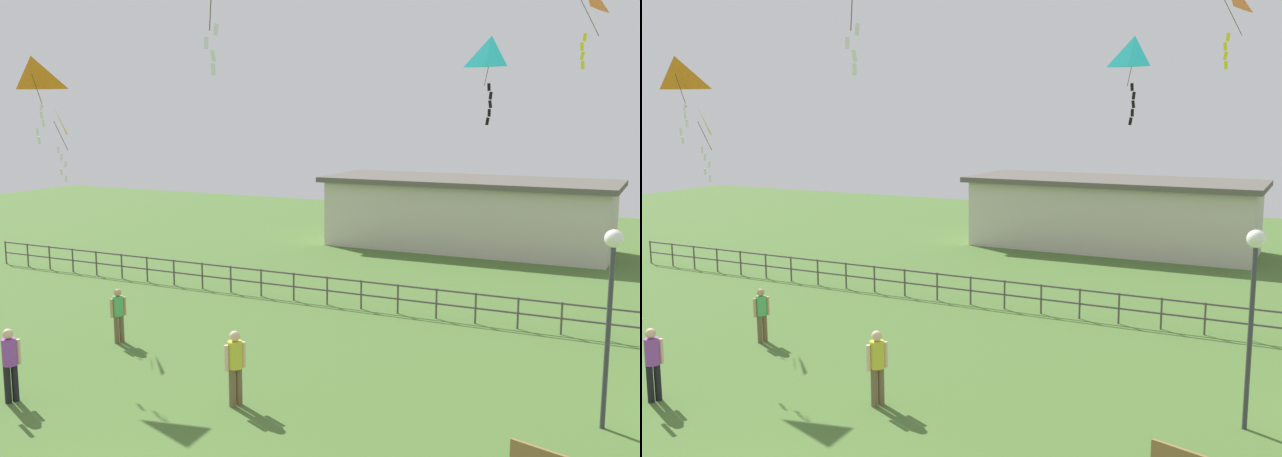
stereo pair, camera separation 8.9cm
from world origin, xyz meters
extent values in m
cylinder|color=#38383D|center=(6.08, 7.83, 1.86)|extent=(0.10, 0.10, 3.72)
sphere|color=white|center=(6.08, 7.83, 3.87)|extent=(0.36, 0.36, 0.36)
cylinder|color=black|center=(-5.68, 3.44, 0.42)|extent=(0.14, 0.14, 0.84)
cylinder|color=black|center=(-5.63, 3.59, 0.42)|extent=(0.14, 0.14, 0.84)
cylinder|color=purple|center=(-5.65, 3.51, 1.13)|extent=(0.31, 0.31, 0.59)
sphere|color=beige|center=(-5.65, 3.51, 1.54)|extent=(0.22, 0.22, 0.22)
cylinder|color=beige|center=(-5.59, 3.71, 1.10)|extent=(0.09, 0.09, 0.56)
cylinder|color=brown|center=(-1.19, 5.45, 0.42)|extent=(0.14, 0.14, 0.85)
cylinder|color=brown|center=(-1.11, 5.60, 0.42)|extent=(0.14, 0.14, 0.85)
cylinder|color=gold|center=(-1.15, 5.52, 1.15)|extent=(0.31, 0.31, 0.60)
sphere|color=beige|center=(-1.15, 5.52, 1.56)|extent=(0.23, 0.23, 0.23)
cylinder|color=beige|center=(-1.25, 5.34, 1.11)|extent=(0.09, 0.09, 0.57)
cylinder|color=beige|center=(-1.05, 5.70, 1.11)|extent=(0.09, 0.09, 0.57)
cylinder|color=brown|center=(-6.46, 7.75, 0.38)|extent=(0.13, 0.13, 0.77)
cylinder|color=brown|center=(-6.40, 7.89, 0.38)|extent=(0.13, 0.13, 0.77)
cylinder|color=#4CB259|center=(-6.43, 7.82, 1.04)|extent=(0.28, 0.28, 0.54)
sphere|color=tan|center=(-6.43, 7.82, 1.41)|extent=(0.21, 0.21, 0.21)
cylinder|color=tan|center=(-6.51, 7.65, 1.00)|extent=(0.08, 0.08, 0.51)
cylinder|color=tan|center=(-6.35, 7.99, 1.00)|extent=(0.08, 0.08, 0.51)
cube|color=white|center=(-0.03, 3.43, 7.66)|extent=(0.12, 0.03, 0.21)
cube|color=white|center=(-0.18, 3.35, 7.44)|extent=(0.08, 0.03, 0.20)
cube|color=white|center=(-0.08, 3.40, 7.22)|extent=(0.11, 0.03, 0.21)
cube|color=white|center=(-0.08, 3.40, 7.00)|extent=(0.08, 0.02, 0.20)
cylinder|color=#4C381E|center=(4.85, 12.07, 8.62)|extent=(0.58, 0.13, 1.08)
cube|color=yellow|center=(4.81, 12.05, 8.07)|extent=(0.09, 0.03, 0.20)
cube|color=yellow|center=(4.76, 12.02, 7.85)|extent=(0.10, 0.02, 0.21)
cube|color=yellow|center=(4.78, 12.03, 7.63)|extent=(0.11, 0.04, 0.21)
cube|color=yellow|center=(4.80, 12.04, 7.41)|extent=(0.09, 0.02, 0.20)
pyramid|color=#19B2B2|center=(2.47, 12.38, 7.77)|extent=(0.85, 0.56, 0.83)
cylinder|color=#4C381E|center=(2.45, 12.13, 7.35)|extent=(0.05, 0.51, 0.83)
cube|color=black|center=(2.50, 12.15, 6.92)|extent=(0.10, 0.03, 0.20)
cube|color=black|center=(2.54, 12.18, 6.70)|extent=(0.10, 0.02, 0.21)
cube|color=black|center=(2.54, 12.17, 6.48)|extent=(0.10, 0.03, 0.21)
cube|color=black|center=(2.52, 12.17, 6.26)|extent=(0.09, 0.03, 0.20)
cube|color=black|center=(2.49, 12.15, 6.04)|extent=(0.11, 0.03, 0.21)
pyramid|color=orange|center=(-8.20, 6.94, 7.26)|extent=(1.21, 0.64, 0.85)
cylinder|color=#4C381E|center=(-8.24, 7.13, 6.84)|extent=(0.10, 0.41, 0.85)
cube|color=white|center=(-8.17, 7.17, 6.42)|extent=(0.11, 0.04, 0.21)
cube|color=white|center=(-8.18, 7.16, 6.20)|extent=(0.12, 0.03, 0.21)
cube|color=white|center=(-8.15, 7.18, 5.98)|extent=(0.09, 0.01, 0.20)
cube|color=white|center=(-8.30, 7.10, 5.76)|extent=(0.11, 0.02, 0.21)
cube|color=white|center=(-8.27, 7.12, 5.54)|extent=(0.10, 0.04, 0.20)
pyramid|color=yellow|center=(-9.91, 9.24, 6.00)|extent=(1.02, 0.97, 0.88)
cylinder|color=#4C381E|center=(-9.79, 9.38, 5.56)|extent=(0.26, 0.29, 0.88)
cube|color=white|center=(-9.89, 9.33, 5.14)|extent=(0.11, 0.04, 0.21)
cube|color=white|center=(-9.81, 9.37, 4.92)|extent=(0.12, 0.02, 0.21)
cube|color=white|center=(-9.71, 9.42, 4.70)|extent=(0.09, 0.03, 0.20)
cube|color=white|center=(-9.84, 9.35, 4.48)|extent=(0.11, 0.05, 0.21)
cube|color=white|center=(-9.72, 9.41, 4.26)|extent=(0.10, 0.03, 0.20)
cylinder|color=#4C4742|center=(-18.01, 14.00, 0.47)|extent=(0.06, 0.06, 0.95)
cylinder|color=#4C4742|center=(-16.74, 14.00, 0.47)|extent=(0.06, 0.06, 0.95)
cylinder|color=#4C4742|center=(-15.51, 14.00, 0.47)|extent=(0.06, 0.06, 0.95)
cylinder|color=#4C4742|center=(-14.26, 14.00, 0.47)|extent=(0.06, 0.06, 0.95)
cylinder|color=#4C4742|center=(-13.04, 14.00, 0.47)|extent=(0.06, 0.06, 0.95)
cylinder|color=#4C4742|center=(-11.77, 14.00, 0.47)|extent=(0.06, 0.06, 0.95)
cylinder|color=#4C4742|center=(-10.55, 14.00, 0.47)|extent=(0.06, 0.06, 0.95)
cylinder|color=#4C4742|center=(-9.30, 14.00, 0.47)|extent=(0.06, 0.06, 0.95)
cylinder|color=#4C4742|center=(-8.05, 14.00, 0.47)|extent=(0.06, 0.06, 0.95)
cylinder|color=#4C4742|center=(-6.83, 14.00, 0.47)|extent=(0.06, 0.06, 0.95)
cylinder|color=#4C4742|center=(-5.59, 14.00, 0.47)|extent=(0.06, 0.06, 0.95)
cylinder|color=#4C4742|center=(-4.31, 14.00, 0.47)|extent=(0.06, 0.06, 0.95)
cylinder|color=#4C4742|center=(-3.06, 14.00, 0.47)|extent=(0.06, 0.06, 0.95)
cylinder|color=#4C4742|center=(-1.85, 14.00, 0.47)|extent=(0.06, 0.06, 0.95)
cylinder|color=#4C4742|center=(-0.59, 14.00, 0.47)|extent=(0.06, 0.06, 0.95)
cylinder|color=#4C4742|center=(0.66, 14.00, 0.47)|extent=(0.06, 0.06, 0.95)
cylinder|color=#4C4742|center=(1.88, 14.00, 0.47)|extent=(0.06, 0.06, 0.95)
cylinder|color=#4C4742|center=(3.13, 14.00, 0.47)|extent=(0.06, 0.06, 0.95)
cylinder|color=#4C4742|center=(4.36, 14.00, 0.47)|extent=(0.06, 0.06, 0.95)
cylinder|color=#4C4742|center=(5.62, 14.00, 0.47)|extent=(0.06, 0.06, 0.95)
cube|color=#4C4742|center=(0.00, 14.00, 0.91)|extent=(36.00, 0.05, 0.05)
cube|color=#4C4742|center=(0.00, 14.00, 0.47)|extent=(36.00, 0.05, 0.05)
cube|color=beige|center=(-1.65, 26.00, 1.51)|extent=(12.61, 4.46, 3.02)
cube|color=#59544C|center=(-1.65, 26.00, 3.14)|extent=(13.21, 5.06, 0.24)
camera|label=1|loc=(7.23, -7.23, 6.30)|focal=41.39mm
camera|label=2|loc=(7.31, -7.19, 6.30)|focal=41.39mm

